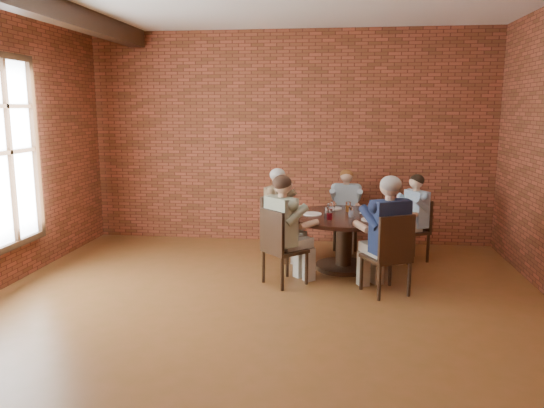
# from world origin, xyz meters

# --- Properties ---
(floor) EXTENTS (7.00, 7.00, 0.00)m
(floor) POSITION_xyz_m (0.00, 0.00, 0.00)
(floor) COLOR brown
(floor) RESTS_ON ground
(wall_back) EXTENTS (7.00, 0.00, 7.00)m
(wall_back) POSITION_xyz_m (0.00, 3.50, 1.70)
(wall_back) COLOR #98432B
(wall_back) RESTS_ON ground
(wall_front) EXTENTS (7.00, 0.00, 7.00)m
(wall_front) POSITION_xyz_m (0.00, -3.50, 1.70)
(wall_front) COLOR #98432B
(wall_front) RESTS_ON ground
(dining_table) EXTENTS (1.53, 1.53, 0.75)m
(dining_table) POSITION_xyz_m (0.90, 2.00, 0.53)
(dining_table) COLOR #331D11
(dining_table) RESTS_ON floor
(chair_a) EXTENTS (0.52, 0.52, 0.89)m
(chair_a) POSITION_xyz_m (1.94, 2.56, 0.49)
(chair_a) COLOR #331D11
(chair_a) RESTS_ON floor
(diner_a) EXTENTS (0.74, 0.70, 1.25)m
(diner_a) POSITION_xyz_m (1.88, 2.52, 0.62)
(diner_a) COLOR teal
(diner_a) RESTS_ON floor
(chair_b) EXTENTS (0.39, 0.39, 0.89)m
(chair_b) POSITION_xyz_m (0.93, 3.15, 0.49)
(chair_b) COLOR #331D11
(chair_b) RESTS_ON floor
(diner_b) EXTENTS (0.49, 0.60, 1.24)m
(diner_b) POSITION_xyz_m (0.93, 3.07, 0.62)
(diner_b) COLOR #A0BDCC
(diner_b) RESTS_ON floor
(chair_c) EXTENTS (0.55, 0.55, 0.93)m
(chair_c) POSITION_xyz_m (-0.09, 2.38, 0.51)
(chair_c) COLOR #331D11
(chair_c) RESTS_ON floor
(diner_c) EXTENTS (0.79, 0.72, 1.33)m
(diner_c) POSITION_xyz_m (-0.02, 2.35, 0.66)
(diner_c) COLOR brown
(diner_c) RESTS_ON floor
(chair_d) EXTENTS (0.63, 0.63, 0.96)m
(chair_d) POSITION_xyz_m (0.09, 1.22, 0.52)
(chair_d) COLOR #331D11
(chair_d) RESTS_ON floor
(diner_d) EXTENTS (0.87, 0.87, 1.37)m
(diner_d) POSITION_xyz_m (0.16, 1.28, 0.69)
(diner_d) COLOR tan
(diner_d) RESTS_ON floor
(chair_e) EXTENTS (0.63, 0.63, 0.98)m
(chair_e) POSITION_xyz_m (1.42, 1.00, 0.53)
(chair_e) COLOR #331D11
(chair_e) RESTS_ON floor
(diner_e) EXTENTS (0.84, 0.89, 1.41)m
(diner_e) POSITION_xyz_m (1.38, 1.08, 0.71)
(diner_e) COLOR #162140
(diner_e) RESTS_ON floor
(plate_a) EXTENTS (0.26, 0.26, 0.01)m
(plate_a) POSITION_xyz_m (1.26, 2.24, 0.76)
(plate_a) COLOR white
(plate_a) RESTS_ON dining_table
(plate_b) EXTENTS (0.26, 0.26, 0.01)m
(plate_b) POSITION_xyz_m (0.74, 2.44, 0.76)
(plate_b) COLOR white
(plate_b) RESTS_ON dining_table
(plate_c) EXTENTS (0.26, 0.26, 0.01)m
(plate_c) POSITION_xyz_m (0.46, 2.01, 0.76)
(plate_c) COLOR white
(plate_c) RESTS_ON dining_table
(plate_d) EXTENTS (0.26, 0.26, 0.01)m
(plate_d) POSITION_xyz_m (1.24, 1.72, 0.76)
(plate_d) COLOR white
(plate_d) RESTS_ON dining_table
(glass_a) EXTENTS (0.07, 0.07, 0.14)m
(glass_a) POSITION_xyz_m (1.14, 2.08, 0.82)
(glass_a) COLOR white
(glass_a) RESTS_ON dining_table
(glass_b) EXTENTS (0.07, 0.07, 0.14)m
(glass_b) POSITION_xyz_m (0.95, 2.25, 0.82)
(glass_b) COLOR white
(glass_b) RESTS_ON dining_table
(glass_c) EXTENTS (0.07, 0.07, 0.14)m
(glass_c) POSITION_xyz_m (0.73, 2.26, 0.82)
(glass_c) COLOR white
(glass_c) RESTS_ON dining_table
(glass_d) EXTENTS (0.07, 0.07, 0.14)m
(glass_d) POSITION_xyz_m (0.69, 2.12, 0.82)
(glass_d) COLOR white
(glass_d) RESTS_ON dining_table
(glass_e) EXTENTS (0.07, 0.07, 0.14)m
(glass_e) POSITION_xyz_m (0.66, 1.82, 0.82)
(glass_e) COLOR white
(glass_e) RESTS_ON dining_table
(glass_f) EXTENTS (0.07, 0.07, 0.14)m
(glass_f) POSITION_xyz_m (0.70, 1.68, 0.82)
(glass_f) COLOR white
(glass_f) RESTS_ON dining_table
(glass_g) EXTENTS (0.07, 0.07, 0.14)m
(glass_g) POSITION_xyz_m (0.98, 1.88, 0.82)
(glass_g) COLOR white
(glass_g) RESTS_ON dining_table
(smartphone) EXTENTS (0.07, 0.13, 0.01)m
(smartphone) POSITION_xyz_m (1.28, 1.89, 0.75)
(smartphone) COLOR black
(smartphone) RESTS_ON dining_table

